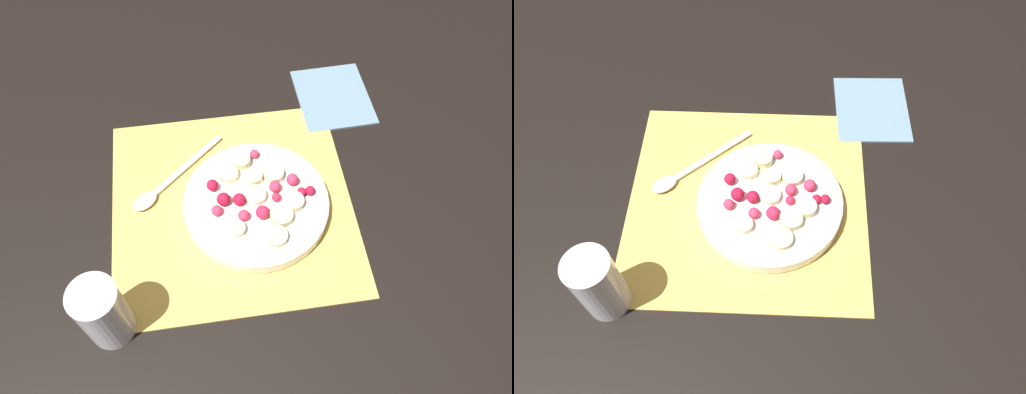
# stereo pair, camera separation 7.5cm
# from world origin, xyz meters

# --- Properties ---
(ground_plane) EXTENTS (3.00, 3.00, 0.00)m
(ground_plane) POSITION_xyz_m (0.00, 0.00, 0.00)
(ground_plane) COLOR black
(placemat) EXTENTS (0.37, 0.37, 0.01)m
(placemat) POSITION_xyz_m (0.00, 0.00, 0.00)
(placemat) COLOR #E0B251
(placemat) RESTS_ON ground_plane
(fruit_bowl) EXTENTS (0.22, 0.22, 0.04)m
(fruit_bowl) POSITION_xyz_m (-0.04, 0.01, 0.02)
(fruit_bowl) COLOR white
(fruit_bowl) RESTS_ON placemat
(spoon) EXTENTS (0.16, 0.14, 0.01)m
(spoon) POSITION_xyz_m (0.11, -0.05, 0.01)
(spoon) COLOR silver
(spoon) RESTS_ON placemat
(drinking_glass) EXTENTS (0.06, 0.06, 0.12)m
(drinking_glass) POSITION_xyz_m (0.18, 0.17, 0.06)
(drinking_glass) COLOR white
(drinking_glass) RESTS_ON ground_plane
(napkin) EXTENTS (0.13, 0.16, 0.01)m
(napkin) POSITION_xyz_m (-0.21, -0.20, 0.00)
(napkin) COLOR slate
(napkin) RESTS_ON ground_plane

